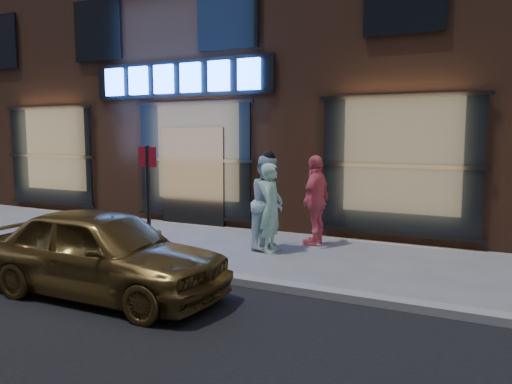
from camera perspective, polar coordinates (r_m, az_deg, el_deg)
ground at (r=9.71m, az=-20.24°, el=-7.13°), size 90.00×90.00×0.00m
curb at (r=9.70m, az=-20.25°, el=-6.78°), size 60.00×0.25×0.12m
storefront_building at (r=16.24m, az=0.96°, el=16.96°), size 30.20×8.28×10.30m
man_bowtie at (r=9.47m, az=1.80°, el=-1.84°), size 0.49×0.67×1.69m
man_cap at (r=9.76m, az=1.42°, el=-1.17°), size 0.73×0.92×1.83m
passerby at (r=10.18m, az=6.86°, el=-0.92°), size 0.51×1.09×1.82m
gold_sedan at (r=7.25m, az=-17.07°, el=-6.59°), size 3.66×1.52×1.24m
sign_post at (r=8.42m, az=-12.21°, el=-0.33°), size 0.33×0.07×2.06m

